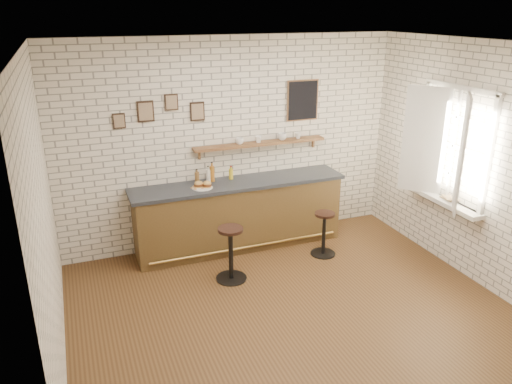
{
  "coord_description": "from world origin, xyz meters",
  "views": [
    {
      "loc": [
        -2.2,
        -4.63,
        3.34
      ],
      "look_at": [
        -0.06,
        0.9,
        1.14
      ],
      "focal_mm": 35.0,
      "sensor_mm": 36.0,
      "label": 1
    }
  ],
  "objects_px": {
    "sandwich_plate": "(202,188)",
    "book_upper": "(444,198)",
    "ciabatta_sandwich": "(203,184)",
    "book_lower": "(445,199)",
    "shelf_cup_b": "(258,139)",
    "shelf_cup_a": "(240,141)",
    "bitters_bottle_amber": "(212,174)",
    "bar_stool_right": "(324,232)",
    "bitters_bottle_white": "(208,175)",
    "bar_stool_left": "(231,252)",
    "bar_counter": "(239,214)",
    "shelf_cup_d": "(298,136)",
    "condiment_bottle_yellow": "(231,174)",
    "bitters_bottle_brown": "(197,177)",
    "shelf_cup_c": "(282,137)"
  },
  "relations": [
    {
      "from": "bitters_bottle_brown",
      "to": "shelf_cup_b",
      "type": "relative_size",
      "value": 2.03
    },
    {
      "from": "shelf_cup_b",
      "to": "shelf_cup_c",
      "type": "xyz_separation_m",
      "value": [
        0.38,
        0.0,
        0.0
      ]
    },
    {
      "from": "book_upper",
      "to": "condiment_bottle_yellow",
      "type": "bearing_deg",
      "value": 167.95
    },
    {
      "from": "ciabatta_sandwich",
      "to": "book_lower",
      "type": "height_order",
      "value": "ciabatta_sandwich"
    },
    {
      "from": "bitters_bottle_white",
      "to": "shelf_cup_b",
      "type": "xyz_separation_m",
      "value": [
        0.78,
        0.05,
        0.44
      ]
    },
    {
      "from": "condiment_bottle_yellow",
      "to": "book_lower",
      "type": "distance_m",
      "value": 2.95
    },
    {
      "from": "book_upper",
      "to": "book_lower",
      "type": "bearing_deg",
      "value": -68.69
    },
    {
      "from": "bar_counter",
      "to": "bar_stool_left",
      "type": "bearing_deg",
      "value": -115.81
    },
    {
      "from": "ciabatta_sandwich",
      "to": "bitters_bottle_amber",
      "type": "height_order",
      "value": "bitters_bottle_amber"
    },
    {
      "from": "sandwich_plate",
      "to": "bitters_bottle_white",
      "type": "distance_m",
      "value": 0.28
    },
    {
      "from": "bitters_bottle_brown",
      "to": "bitters_bottle_amber",
      "type": "bearing_deg",
      "value": -0.0
    },
    {
      "from": "ciabatta_sandwich",
      "to": "bitters_bottle_amber",
      "type": "bearing_deg",
      "value": 47.45
    },
    {
      "from": "bitters_bottle_brown",
      "to": "shelf_cup_c",
      "type": "height_order",
      "value": "shelf_cup_c"
    },
    {
      "from": "bitters_bottle_amber",
      "to": "book_upper",
      "type": "xyz_separation_m",
      "value": [
        2.73,
        -1.62,
        -0.17
      ]
    },
    {
      "from": "shelf_cup_d",
      "to": "book_lower",
      "type": "relative_size",
      "value": 0.44
    },
    {
      "from": "bar_counter",
      "to": "book_lower",
      "type": "xyz_separation_m",
      "value": [
        2.39,
        -1.47,
        0.43
      ]
    },
    {
      "from": "bar_counter",
      "to": "sandwich_plate",
      "type": "height_order",
      "value": "sandwich_plate"
    },
    {
      "from": "shelf_cup_c",
      "to": "shelf_cup_a",
      "type": "bearing_deg",
      "value": 92.46
    },
    {
      "from": "ciabatta_sandwich",
      "to": "book_upper",
      "type": "height_order",
      "value": "ciabatta_sandwich"
    },
    {
      "from": "condiment_bottle_yellow",
      "to": "shelf_cup_a",
      "type": "bearing_deg",
      "value": 18.07
    },
    {
      "from": "bar_counter",
      "to": "shelf_cup_d",
      "type": "height_order",
      "value": "shelf_cup_d"
    },
    {
      "from": "book_lower",
      "to": "shelf_cup_b",
      "type": "bearing_deg",
      "value": 137.31
    },
    {
      "from": "shelf_cup_d",
      "to": "book_lower",
      "type": "height_order",
      "value": "shelf_cup_d"
    },
    {
      "from": "sandwich_plate",
      "to": "shelf_cup_c",
      "type": "xyz_separation_m",
      "value": [
        1.31,
        0.27,
        0.54
      ]
    },
    {
      "from": "condiment_bottle_yellow",
      "to": "shelf_cup_a",
      "type": "height_order",
      "value": "shelf_cup_a"
    },
    {
      "from": "book_upper",
      "to": "bar_stool_left",
      "type": "bearing_deg",
      "value": -170.52
    },
    {
      "from": "sandwich_plate",
      "to": "bitters_bottle_brown",
      "type": "distance_m",
      "value": 0.23
    },
    {
      "from": "bitters_bottle_amber",
      "to": "shelf_cup_b",
      "type": "distance_m",
      "value": 0.84
    },
    {
      "from": "sandwich_plate",
      "to": "condiment_bottle_yellow",
      "type": "relative_size",
      "value": 1.43
    },
    {
      "from": "shelf_cup_c",
      "to": "book_upper",
      "type": "height_order",
      "value": "shelf_cup_c"
    },
    {
      "from": "bar_stool_left",
      "to": "book_upper",
      "type": "relative_size",
      "value": 3.19
    },
    {
      "from": "bitters_bottle_amber",
      "to": "bar_stool_left",
      "type": "bearing_deg",
      "value": -94.28
    },
    {
      "from": "bitters_bottle_brown",
      "to": "shelf_cup_c",
      "type": "xyz_separation_m",
      "value": [
        1.32,
        0.05,
        0.46
      ]
    },
    {
      "from": "condiment_bottle_yellow",
      "to": "bar_stool_right",
      "type": "height_order",
      "value": "condiment_bottle_yellow"
    },
    {
      "from": "sandwich_plate",
      "to": "condiment_bottle_yellow",
      "type": "height_order",
      "value": "condiment_bottle_yellow"
    },
    {
      "from": "shelf_cup_a",
      "to": "shelf_cup_b",
      "type": "distance_m",
      "value": 0.29
    },
    {
      "from": "shelf_cup_c",
      "to": "bitters_bottle_white",
      "type": "bearing_deg",
      "value": 94.96
    },
    {
      "from": "bitters_bottle_amber",
      "to": "shelf_cup_c",
      "type": "xyz_separation_m",
      "value": [
        1.1,
        0.05,
        0.42
      ]
    },
    {
      "from": "bar_stool_right",
      "to": "bitters_bottle_white",
      "type": "bearing_deg",
      "value": 149.66
    },
    {
      "from": "shelf_cup_c",
      "to": "shelf_cup_b",
      "type": "bearing_deg",
      "value": 92.46
    },
    {
      "from": "sandwich_plate",
      "to": "book_upper",
      "type": "xyz_separation_m",
      "value": [
        2.94,
        -1.4,
        -0.06
      ]
    },
    {
      "from": "ciabatta_sandwich",
      "to": "book_upper",
      "type": "bearing_deg",
      "value": -25.51
    },
    {
      "from": "sandwich_plate",
      "to": "shelf_cup_b",
      "type": "bearing_deg",
      "value": 15.95
    },
    {
      "from": "bitters_bottle_white",
      "to": "bitters_bottle_amber",
      "type": "distance_m",
      "value": 0.06
    },
    {
      "from": "ciabatta_sandwich",
      "to": "shelf_cup_d",
      "type": "distance_m",
      "value": 1.65
    },
    {
      "from": "sandwich_plate",
      "to": "bitters_bottle_brown",
      "type": "xyz_separation_m",
      "value": [
        -0.01,
        0.22,
        0.08
      ]
    },
    {
      "from": "bitters_bottle_white",
      "to": "book_upper",
      "type": "xyz_separation_m",
      "value": [
        2.79,
        -1.62,
        -0.15
      ]
    },
    {
      "from": "bitters_bottle_amber",
      "to": "bar_stool_right",
      "type": "distance_m",
      "value": 1.79
    },
    {
      "from": "shelf_cup_a",
      "to": "shelf_cup_d",
      "type": "distance_m",
      "value": 0.92
    },
    {
      "from": "condiment_bottle_yellow",
      "to": "sandwich_plate",
      "type": "bearing_deg",
      "value": -156.2
    }
  ]
}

